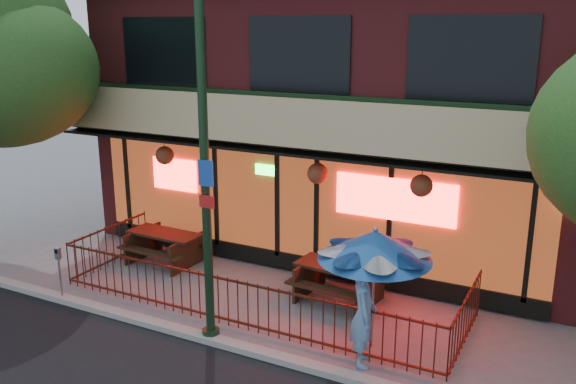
% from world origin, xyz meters
% --- Properties ---
extents(ground, '(80.00, 80.00, 0.00)m').
position_xyz_m(ground, '(0.00, 0.00, 0.00)').
color(ground, gray).
rests_on(ground, ground).
extents(curb, '(80.00, 0.25, 0.12)m').
position_xyz_m(curb, '(0.00, -0.50, 0.06)').
color(curb, '#999993').
rests_on(curb, ground).
extents(restaurant_building, '(12.96, 9.49, 8.05)m').
position_xyz_m(restaurant_building, '(0.00, 7.11, 4.13)').
color(restaurant_building, maroon).
rests_on(restaurant_building, ground).
extents(patio_fence, '(8.44, 2.62, 1.00)m').
position_xyz_m(patio_fence, '(0.00, 0.50, 0.63)').
color(patio_fence, '#43180E').
rests_on(patio_fence, ground).
extents(street_light, '(0.43, 0.32, 7.00)m').
position_xyz_m(street_light, '(0.00, -0.40, 3.15)').
color(street_light, black).
rests_on(street_light, ground).
extents(picnic_table_left, '(1.86, 1.45, 0.77)m').
position_xyz_m(picnic_table_left, '(-3.13, 2.24, 0.51)').
color(picnic_table_left, '#301E11').
rests_on(picnic_table_left, ground).
extents(picnic_table_right, '(1.95, 1.56, 0.78)m').
position_xyz_m(picnic_table_right, '(1.46, 2.21, 0.51)').
color(picnic_table_right, '#321E11').
rests_on(picnic_table_right, ground).
extents(patio_umbrella, '(2.00, 1.99, 2.28)m').
position_xyz_m(patio_umbrella, '(2.72, 0.70, 1.95)').
color(patio_umbrella, gray).
rests_on(patio_umbrella, ground).
extents(pedestrian, '(0.66, 0.78, 1.82)m').
position_xyz_m(pedestrian, '(2.77, 0.10, 0.91)').
color(pedestrian, '#659ACA').
rests_on(pedestrian, ground).
extents(parking_meter_near, '(0.12, 0.11, 1.18)m').
position_xyz_m(parking_meter_near, '(-3.71, -0.48, 0.80)').
color(parking_meter_near, '#96989F').
rests_on(parking_meter_near, ground).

